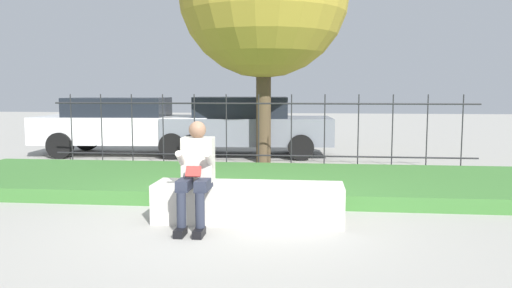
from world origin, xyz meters
TOP-DOWN VIEW (x-y plane):
  - ground_plane at (0.00, 0.00)m, footprint 60.00×60.00m
  - stone_bench at (0.29, 0.00)m, footprint 2.39×0.60m
  - person_seated_reader at (-0.31, -0.33)m, footprint 0.42×0.73m
  - grass_berm at (0.00, 2.23)m, footprint 10.81×3.05m
  - iron_fence at (0.00, 4.08)m, footprint 8.81×0.03m
  - car_parked_center at (-0.56, 6.45)m, footprint 4.32×2.13m
  - car_parked_left at (-3.73, 6.30)m, footprint 4.57×2.12m

SIDE VIEW (x-z plane):
  - ground_plane at x=0.00m, z-range 0.00..0.00m
  - grass_berm at x=0.00m, z-range 0.00..0.21m
  - stone_bench at x=0.29m, z-range -0.03..0.47m
  - person_seated_reader at x=-0.31m, z-range 0.07..1.37m
  - car_parked_center at x=-0.56m, z-range 0.04..1.53m
  - car_parked_left at x=-3.73m, z-range 0.05..1.52m
  - iron_fence at x=0.00m, z-range 0.04..1.63m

